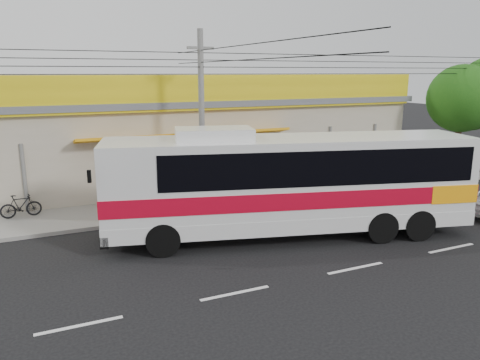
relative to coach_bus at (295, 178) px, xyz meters
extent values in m
plane|color=black|center=(0.19, -0.83, -2.13)|extent=(120.00, 120.00, 0.00)
cube|color=gray|center=(0.19, 5.17, -2.06)|extent=(30.00, 3.20, 0.15)
cube|color=#ABA189|center=(0.19, 10.77, -0.03)|extent=(22.00, 8.00, 4.20)
cube|color=#55575C|center=(0.19, 10.77, 2.22)|extent=(22.60, 8.60, 0.30)
cube|color=yellow|center=(0.19, 6.65, 2.77)|extent=(22.00, 0.24, 1.60)
cube|color=#AB1B09|center=(-1.81, 6.62, 2.77)|extent=(9.00, 0.10, 1.20)
cube|color=#14732D|center=(6.69, 6.62, 2.77)|extent=(2.40, 0.10, 1.10)
cube|color=navy|center=(9.39, 6.62, 2.77)|extent=(2.20, 0.10, 1.10)
cube|color=#AB1B09|center=(-8.81, 6.62, 2.77)|extent=(3.00, 0.10, 1.10)
cube|color=orange|center=(-1.81, 6.47, 0.87)|extent=(10.00, 1.20, 0.37)
cube|color=silver|center=(-0.20, 0.05, -0.09)|extent=(13.14, 5.88, 3.11)
cube|color=red|center=(-0.20, 0.05, -0.47)|extent=(13.18, 5.93, 0.59)
cube|color=#FF9E0D|center=(5.20, -1.37, -0.47)|extent=(2.36, 3.09, 0.64)
cube|color=black|center=(0.53, -0.14, 0.61)|extent=(11.07, 5.37, 1.18)
cube|color=black|center=(-6.34, 1.68, 0.39)|extent=(0.77, 2.33, 1.61)
cube|color=silver|center=(-2.79, 0.74, 1.66)|extent=(2.87, 2.11, 0.39)
cylinder|color=black|center=(-4.86, 0.03, -1.57)|extent=(1.17, 0.62, 1.12)
cylinder|color=black|center=(-4.24, 2.38, -1.57)|extent=(1.17, 0.62, 1.12)
cylinder|color=black|center=(3.75, -2.24, -1.57)|extent=(1.17, 0.62, 1.12)
cylinder|color=black|center=(4.37, 0.10, -1.57)|extent=(1.17, 0.62, 1.12)
imported|color=maroon|center=(-4.27, 3.87, -1.56)|extent=(1.70, 1.06, 0.84)
imported|color=black|center=(-9.04, 6.01, -1.52)|extent=(1.57, 0.52, 0.93)
cylinder|color=slate|center=(-1.84, 4.57, 1.63)|extent=(0.24, 0.24, 7.52)
cube|color=slate|center=(-1.84, 4.57, 4.64)|extent=(1.13, 0.11, 0.11)
cylinder|color=#301D13|center=(13.86, 5.14, -0.54)|extent=(0.36, 0.36, 3.18)
sphere|color=#0F400D|center=(13.86, 5.14, 2.25)|extent=(3.78, 3.78, 3.78)
sphere|color=#0F400D|center=(14.45, 4.84, 1.65)|extent=(2.39, 2.39, 2.39)
camera|label=1|loc=(-8.48, -13.92, 3.68)|focal=35.00mm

